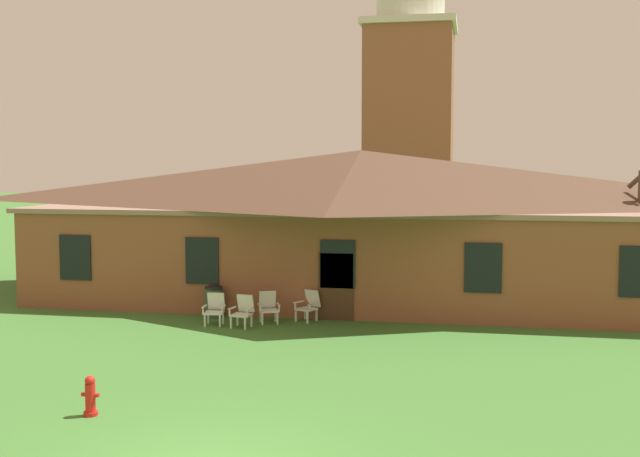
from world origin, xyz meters
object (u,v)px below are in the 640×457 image
Objects in this scene: lawn_chair_middle at (309,305)px; lawn_chair_near_door at (243,310)px; fire_hydrant at (90,397)px; trash_bin at (214,302)px; lawn_chair_left_end at (268,306)px; lawn_chair_by_porch at (215,308)px.

lawn_chair_near_door is at bearing -143.57° from lawn_chair_middle.
trash_bin is (-0.78, 9.71, 0.12)m from fire_hydrant.
trash_bin reaches higher than lawn_chair_near_door.
fire_hydrant is (-0.55, -8.46, -0.12)m from lawn_chair_near_door.
trash_bin is at bearing 166.68° from lawn_chair_left_end.
lawn_chair_middle is (2.67, 1.11, 0.00)m from lawn_chair_by_porch.
lawn_chair_middle is at bearing 76.76° from fire_hydrant.
lawn_chair_by_porch is 8.64m from fire_hydrant.
lawn_chair_near_door is 1.00× the size of lawn_chair_left_end.
lawn_chair_left_end is (1.50, 0.63, 0.00)m from lawn_chair_by_porch.
lawn_chair_by_porch is 1.00× the size of lawn_chair_left_end.
lawn_chair_left_end is at bearing 83.08° from fire_hydrant.
lawn_chair_near_door is at bearing -10.35° from lawn_chair_by_porch.
fire_hydrant is 9.74m from trash_bin.
trash_bin is (-0.40, 1.08, -0.00)m from lawn_chair_by_porch.
trash_bin is at bearing 110.26° from lawn_chair_by_porch.
lawn_chair_by_porch is 0.95m from lawn_chair_near_door.
fire_hydrant is (0.38, -8.63, -0.12)m from lawn_chair_by_porch.
lawn_chair_middle is 10.01m from fire_hydrant.
lawn_chair_by_porch is at bearing 92.53° from fire_hydrant.
lawn_chair_near_door is 2.16m from lawn_chair_middle.
lawn_chair_by_porch is at bearing -69.74° from trash_bin.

